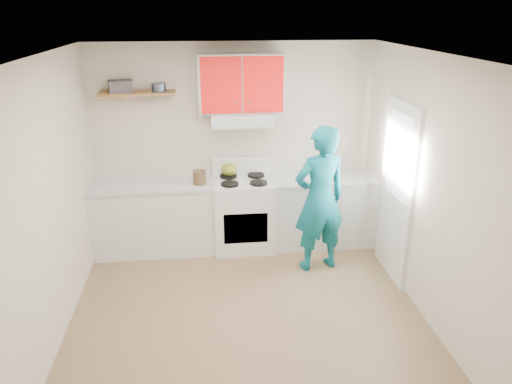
{
  "coord_description": "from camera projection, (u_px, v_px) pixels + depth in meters",
  "views": [
    {
      "loc": [
        -0.38,
        -4.26,
        2.99
      ],
      "look_at": [
        0.15,
        0.55,
        1.15
      ],
      "focal_mm": 34.35,
      "sensor_mm": 36.0,
      "label": 1
    }
  ],
  "objects": [
    {
      "name": "upper_cabinets",
      "position": [
        241.0,
        83.0,
        5.93
      ],
      "size": [
        1.02,
        0.33,
        0.7
      ],
      "primitive_type": "cube",
      "color": "red",
      "rests_on": "back_wall"
    },
    {
      "name": "left_wall",
      "position": [
        48.0,
        206.0,
        4.41
      ],
      "size": [
        0.04,
        3.8,
        2.6
      ],
      "primitive_type": "cube",
      "color": "beige",
      "rests_on": "floor"
    },
    {
      "name": "back_wall",
      "position": [
        233.0,
        145.0,
        6.36
      ],
      "size": [
        3.6,
        0.04,
        2.6
      ],
      "primitive_type": "cube",
      "color": "beige",
      "rests_on": "floor"
    },
    {
      "name": "door_glass",
      "position": [
        399.0,
        156.0,
        5.38
      ],
      "size": [
        0.01,
        0.55,
        0.95
      ],
      "primitive_type": "cube",
      "color": "white",
      "rests_on": "door"
    },
    {
      "name": "crock",
      "position": [
        199.0,
        178.0,
        6.06
      ],
      "size": [
        0.2,
        0.2,
        0.19
      ],
      "primitive_type": "cylinder",
      "rotation": [
        0.0,
        0.0,
        0.33
      ],
      "color": "#4A3620",
      "rests_on": "counter_left"
    },
    {
      "name": "books",
      "position": [
        121.0,
        86.0,
        5.78
      ],
      "size": [
        0.31,
        0.25,
        0.14
      ],
      "primitive_type": "cube",
      "rotation": [
        0.0,
        0.0,
        0.23
      ],
      "color": "#40383B",
      "rests_on": "shelf"
    },
    {
      "name": "person",
      "position": [
        320.0,
        199.0,
        5.7
      ],
      "size": [
        0.73,
        0.57,
        1.77
      ],
      "primitive_type": "imported",
      "rotation": [
        0.0,
        0.0,
        3.39
      ],
      "color": "#0D6778",
      "rests_on": "floor"
    },
    {
      "name": "counter_left",
      "position": [
        155.0,
        218.0,
        6.28
      ],
      "size": [
        1.52,
        0.6,
        0.9
      ],
      "primitive_type": "cube",
      "color": "silver",
      "rests_on": "floor"
    },
    {
      "name": "cutting_board",
      "position": [
        294.0,
        179.0,
        6.3
      ],
      "size": [
        0.28,
        0.21,
        0.02
      ],
      "primitive_type": "cube",
      "rotation": [
        0.0,
        0.0,
        0.04
      ],
      "color": "olive",
      "rests_on": "counter_right"
    },
    {
      "name": "counter_right",
      "position": [
        321.0,
        210.0,
        6.5
      ],
      "size": [
        1.32,
        0.6,
        0.9
      ],
      "primitive_type": "cube",
      "color": "silver",
      "rests_on": "floor"
    },
    {
      "name": "silicone_mat",
      "position": [
        348.0,
        178.0,
        6.35
      ],
      "size": [
        0.33,
        0.3,
        0.01
      ],
      "primitive_type": "cube",
      "rotation": [
        0.0,
        0.0,
        -0.26
      ],
      "color": "red",
      "rests_on": "counter_right"
    },
    {
      "name": "tin",
      "position": [
        159.0,
        87.0,
        5.82
      ],
      "size": [
        0.2,
        0.2,
        0.1
      ],
      "primitive_type": "cylinder",
      "rotation": [
        0.0,
        0.0,
        -0.24
      ],
      "color": "#333D4C",
      "rests_on": "shelf"
    },
    {
      "name": "shelf",
      "position": [
        137.0,
        93.0,
        5.85
      ],
      "size": [
        0.9,
        0.3,
        0.04
      ],
      "primitive_type": "cube",
      "color": "brown",
      "rests_on": "back_wall"
    },
    {
      "name": "kettle",
      "position": [
        229.0,
        169.0,
        6.35
      ],
      "size": [
        0.25,
        0.25,
        0.18
      ],
      "primitive_type": "ellipsoid",
      "rotation": [
        0.0,
        0.0,
        -0.22
      ],
      "color": "olive",
      "rests_on": "stove"
    },
    {
      "name": "ceiling",
      "position": [
        246.0,
        56.0,
        4.14
      ],
      "size": [
        3.6,
        3.8,
        0.04
      ],
      "primitive_type": "cube",
      "color": "white",
      "rests_on": "floor"
    },
    {
      "name": "front_wall",
      "position": [
        277.0,
        318.0,
        2.83
      ],
      "size": [
        3.6,
        0.04,
        2.6
      ],
      "primitive_type": "cube",
      "color": "beige",
      "rests_on": "floor"
    },
    {
      "name": "right_wall",
      "position": [
        430.0,
        191.0,
        4.78
      ],
      "size": [
        0.04,
        3.8,
        2.6
      ],
      "primitive_type": "cube",
      "color": "beige",
      "rests_on": "floor"
    },
    {
      "name": "stove",
      "position": [
        244.0,
        214.0,
        6.37
      ],
      "size": [
        0.76,
        0.65,
        0.92
      ],
      "primitive_type": "cube",
      "color": "white",
      "rests_on": "floor"
    },
    {
      "name": "floor",
      "position": [
        247.0,
        315.0,
        5.06
      ],
      "size": [
        3.8,
        3.8,
        0.0
      ],
      "primitive_type": "plane",
      "color": "brown",
      "rests_on": "ground"
    },
    {
      "name": "door",
      "position": [
        397.0,
        192.0,
        5.53
      ],
      "size": [
        0.05,
        0.85,
        2.05
      ],
      "primitive_type": "cube",
      "color": "white",
      "rests_on": "floor"
    },
    {
      "name": "range_hood",
      "position": [
        242.0,
        119.0,
        6.03
      ],
      "size": [
        0.76,
        0.44,
        0.15
      ],
      "primitive_type": "cube",
      "color": "silver",
      "rests_on": "back_wall"
    }
  ]
}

